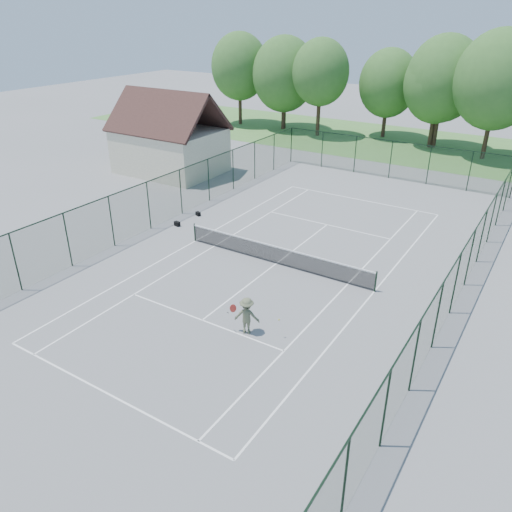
{
  "coord_description": "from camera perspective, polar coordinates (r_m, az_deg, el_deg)",
  "views": [
    {
      "loc": [
        11.79,
        -20.59,
        12.18
      ],
      "look_at": [
        0.0,
        -2.0,
        1.3
      ],
      "focal_mm": 35.0,
      "sensor_mm": 36.0,
      "label": 1
    }
  ],
  "objects": [
    {
      "name": "fence_enclosure",
      "position": [
        26.0,
        2.36,
        2.16
      ],
      "size": [
        18.05,
        36.05,
        3.02
      ],
      "color": "#1A371F",
      "rests_on": "ground"
    },
    {
      "name": "grass_far",
      "position": [
        53.36,
        19.15,
        11.69
      ],
      "size": [
        80.0,
        16.0,
        0.01
      ],
      "primitive_type": "cube",
      "color": "#50873D",
      "rests_on": "ground"
    },
    {
      "name": "utility_building",
      "position": [
        42.31,
        -9.92,
        13.56
      ],
      "size": [
        8.6,
        6.27,
        6.63
      ],
      "color": "beige",
      "rests_on": "ground"
    },
    {
      "name": "ground",
      "position": [
        26.68,
        2.3,
        -0.9
      ],
      "size": [
        140.0,
        140.0,
        0.0
      ],
      "primitive_type": "plane",
      "color": "gray",
      "rests_on": "ground"
    },
    {
      "name": "tennis_player",
      "position": [
        20.78,
        -1.06,
        -6.84
      ],
      "size": [
        2.2,
        0.99,
        1.65
      ],
      "color": "#585D42",
      "rests_on": "ground"
    },
    {
      "name": "sports_bag_a",
      "position": [
        31.71,
        -9.0,
        3.66
      ],
      "size": [
        0.39,
        0.26,
        0.29
      ],
      "primitive_type": "cube",
      "rotation": [
        0.0,
        0.0,
        -0.1
      ],
      "color": "black",
      "rests_on": "ground"
    },
    {
      "name": "sports_bag_b",
      "position": [
        33.17,
        -6.63,
        4.82
      ],
      "size": [
        0.38,
        0.3,
        0.26
      ],
      "primitive_type": "cube",
      "rotation": [
        0.0,
        0.0,
        -0.31
      ],
      "color": "black",
      "rests_on": "ground"
    },
    {
      "name": "tennis_net",
      "position": [
        26.42,
        2.32,
        0.22
      ],
      "size": [
        11.08,
        0.08,
        1.1
      ],
      "color": "black",
      "rests_on": "ground"
    },
    {
      "name": "court_lines",
      "position": [
        26.67,
        2.3,
        -0.89
      ],
      "size": [
        11.05,
        23.85,
        0.01
      ],
      "color": "white",
      "rests_on": "ground"
    },
    {
      "name": "tree_line_far",
      "position": [
        52.32,
        20.15,
        18.02
      ],
      "size": [
        39.4,
        6.4,
        9.7
      ],
      "color": "#422C1F",
      "rests_on": "ground"
    }
  ]
}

